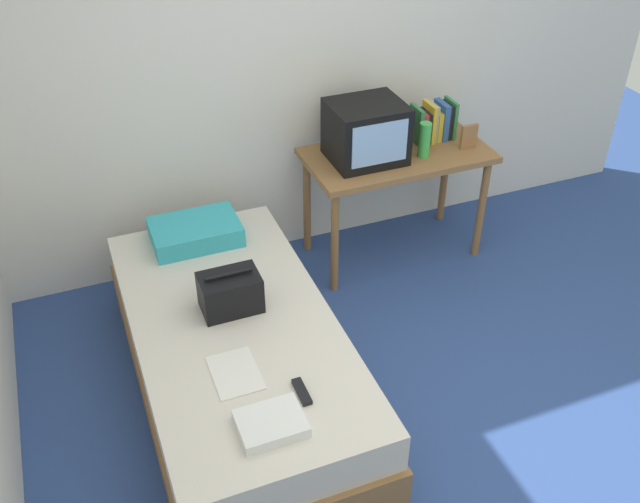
% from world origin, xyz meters
% --- Properties ---
extents(ground_plane, '(8.00, 8.00, 0.00)m').
position_xyz_m(ground_plane, '(0.00, 0.00, 0.00)').
color(ground_plane, '#2D4784').
extents(wall_back, '(5.20, 0.10, 2.60)m').
position_xyz_m(wall_back, '(0.00, 2.00, 1.30)').
color(wall_back, silver).
rests_on(wall_back, ground).
extents(bed, '(1.00, 2.00, 0.50)m').
position_xyz_m(bed, '(-0.83, 0.71, 0.25)').
color(bed, olive).
rests_on(bed, ground).
extents(desk, '(1.16, 0.60, 0.76)m').
position_xyz_m(desk, '(0.50, 1.59, 0.66)').
color(desk, olive).
rests_on(desk, ground).
extents(tv, '(0.44, 0.39, 0.36)m').
position_xyz_m(tv, '(0.28, 1.59, 0.94)').
color(tv, black).
rests_on(tv, desk).
extents(water_bottle, '(0.07, 0.07, 0.22)m').
position_xyz_m(water_bottle, '(0.63, 1.49, 0.87)').
color(water_bottle, green).
rests_on(water_bottle, desk).
extents(book_row, '(0.27, 0.16, 0.25)m').
position_xyz_m(book_row, '(0.79, 1.68, 0.87)').
color(book_row, '#337F47').
rests_on(book_row, desk).
extents(picture_frame, '(0.11, 0.02, 0.16)m').
position_xyz_m(picture_frame, '(0.94, 1.48, 0.84)').
color(picture_frame, olive).
rests_on(picture_frame, desk).
extents(pillow, '(0.50, 0.34, 0.12)m').
position_xyz_m(pillow, '(-0.84, 1.47, 0.56)').
color(pillow, '#33A8B7').
rests_on(pillow, bed).
extents(handbag, '(0.30, 0.20, 0.22)m').
position_xyz_m(handbag, '(-0.81, 0.81, 0.61)').
color(handbag, black).
rests_on(handbag, bed).
extents(magazine, '(0.21, 0.29, 0.01)m').
position_xyz_m(magazine, '(-0.92, 0.36, 0.51)').
color(magazine, white).
rests_on(magazine, bed).
extents(remote_dark, '(0.04, 0.16, 0.02)m').
position_xyz_m(remote_dark, '(-0.68, 0.13, 0.52)').
color(remote_dark, black).
rests_on(remote_dark, bed).
extents(folded_towel, '(0.28, 0.22, 0.05)m').
position_xyz_m(folded_towel, '(-0.87, 0.00, 0.53)').
color(folded_towel, white).
rests_on(folded_towel, bed).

